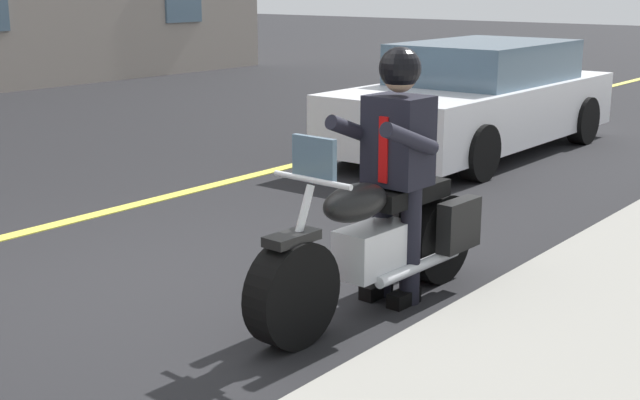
% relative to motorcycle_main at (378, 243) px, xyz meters
% --- Properties ---
extents(ground_plane, '(80.00, 80.00, 0.00)m').
position_rel_motorcycle_main_xyz_m(ground_plane, '(0.77, -1.44, -0.45)').
color(ground_plane, black).
extents(motorcycle_main, '(2.22, 0.64, 1.26)m').
position_rel_motorcycle_main_xyz_m(motorcycle_main, '(0.00, 0.00, 0.00)').
color(motorcycle_main, black).
rests_on(motorcycle_main, ground_plane).
extents(rider_main, '(0.63, 0.56, 1.74)m').
position_rel_motorcycle_main_xyz_m(rider_main, '(-0.19, 0.00, 0.58)').
color(rider_main, black).
rests_on(rider_main, ground_plane).
extents(car_silver, '(4.60, 1.92, 1.40)m').
position_rel_motorcycle_main_xyz_m(car_silver, '(-5.32, -2.18, 0.24)').
color(car_silver, white).
rests_on(car_silver, ground_plane).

